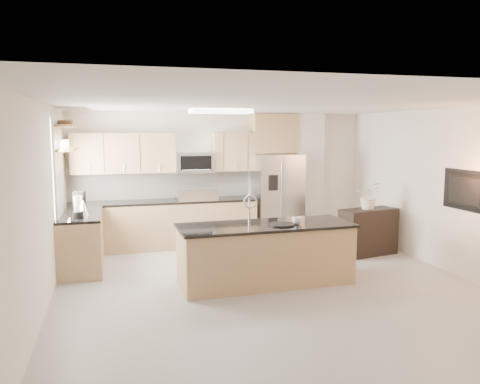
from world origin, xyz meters
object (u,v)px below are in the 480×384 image
object	(u,v)px
platter	(282,224)
bowl	(65,122)
cup	(297,221)
blender	(78,209)
island	(266,254)
microwave	(194,163)
credenza	(368,232)
refrigerator	(277,198)
coffee_maker	(79,202)
kettle	(83,207)
range	(196,222)
television	(464,191)
flower_vase	(369,189)

from	to	relation	value
platter	bowl	size ratio (longest dim) A/B	0.93
cup	blender	world-z (taller)	blender
island	platter	size ratio (longest dim) A/B	6.86
microwave	credenza	xyz separation A→B (m)	(2.90, -1.61, -1.21)
platter	credenza	bearing A→B (deg)	29.24
refrigerator	microwave	bearing A→B (deg)	174.14
bowl	coffee_maker	bearing A→B (deg)	-0.89
credenza	platter	bearing A→B (deg)	-161.54
microwave	coffee_maker	size ratio (longest dim) A/B	2.27
credenza	platter	xyz separation A→B (m)	(-2.12, -1.19, 0.48)
microwave	kettle	world-z (taller)	microwave
range	cup	xyz separation A→B (m)	(1.03, -2.66, 0.47)
island	credenza	size ratio (longest dim) A/B	2.46
range	kettle	size ratio (longest dim) A/B	4.28
range	platter	world-z (taller)	range
refrigerator	bowl	size ratio (longest dim) A/B	4.39
coffee_maker	television	size ratio (longest dim) A/B	0.31
kettle	coffee_maker	distance (m)	0.23
microwave	television	xyz separation A→B (m)	(3.51, -3.24, -0.28)
kettle	television	xyz separation A→B (m)	(5.54, -2.00, 0.31)
credenza	television	distance (m)	1.97
microwave	cup	size ratio (longest dim) A/B	5.67
platter	kettle	bearing A→B (deg)	151.09
island	coffee_maker	world-z (taller)	island
cup	blender	bearing A→B (deg)	159.95
blender	coffee_maker	bearing A→B (deg)	91.84
range	flower_vase	bearing A→B (deg)	-27.39
microwave	kettle	distance (m)	2.45
bowl	island	bearing A→B (deg)	-30.05
credenza	bowl	bearing A→B (deg)	162.73
range	kettle	xyz separation A→B (m)	(-2.02, -1.12, 0.57)
kettle	bowl	size ratio (longest dim) A/B	0.66
cup	coffee_maker	size ratio (longest dim) A/B	0.40
refrigerator	cup	distance (m)	2.69
credenza	coffee_maker	size ratio (longest dim) A/B	3.15
coffee_maker	cup	bearing A→B (deg)	-29.35
refrigerator	credenza	size ratio (longest dim) A/B	1.69
microwave	television	world-z (taller)	microwave
range	bowl	bearing A→B (deg)	-158.14
blender	range	bearing A→B (deg)	36.39
range	television	size ratio (longest dim) A/B	1.06
microwave	island	bearing A→B (deg)	-77.55
bowl	refrigerator	bearing A→B (deg)	12.36
cup	flower_vase	world-z (taller)	flower_vase
range	flower_vase	distance (m)	3.33
coffee_maker	blender	bearing A→B (deg)	-88.16
platter	flower_vase	bearing A→B (deg)	29.40
coffee_maker	microwave	bearing A→B (deg)	26.16
island	cup	distance (m)	0.67
bowl	television	size ratio (longest dim) A/B	0.38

